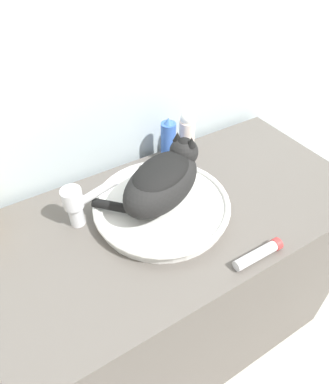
% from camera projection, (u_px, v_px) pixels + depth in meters
% --- Properties ---
extents(wall_back, '(8.00, 0.05, 2.40)m').
position_uv_depth(wall_back, '(121.00, 49.00, 1.04)').
color(wall_back, silver).
rests_on(wall_back, ground_plane).
extents(vanity_counter, '(1.20, 0.61, 0.81)m').
position_uv_depth(vanity_counter, '(179.00, 282.00, 1.35)').
color(vanity_counter, '#56514C').
rests_on(vanity_counter, ground_plane).
extents(sink_basin, '(0.42, 0.42, 0.04)m').
position_uv_depth(sink_basin, '(162.00, 206.00, 1.06)').
color(sink_basin, silver).
rests_on(sink_basin, vanity_counter).
extents(cat, '(0.36, 0.27, 0.17)m').
position_uv_depth(cat, '(163.00, 179.00, 0.99)').
color(cat, black).
rests_on(cat, sink_basin).
extents(faucet, '(0.16, 0.09, 0.16)m').
position_uv_depth(faucet, '(78.00, 203.00, 0.98)').
color(faucet, silver).
rests_on(faucet, vanity_counter).
extents(spray_bottle_trigger, '(0.05, 0.05, 0.17)m').
position_uv_depth(spray_bottle_trigger, '(168.00, 140.00, 1.23)').
color(spray_bottle_trigger, '#335BB7').
rests_on(spray_bottle_trigger, vanity_counter).
extents(lotion_bottle_white, '(0.06, 0.06, 0.17)m').
position_uv_depth(lotion_bottle_white, '(187.00, 132.00, 1.25)').
color(lotion_bottle_white, silver).
rests_on(lotion_bottle_white, vanity_counter).
extents(cream_tube, '(0.15, 0.03, 0.03)m').
position_uv_depth(cream_tube, '(259.00, 254.00, 0.93)').
color(cream_tube, silver).
rests_on(cream_tube, vanity_counter).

